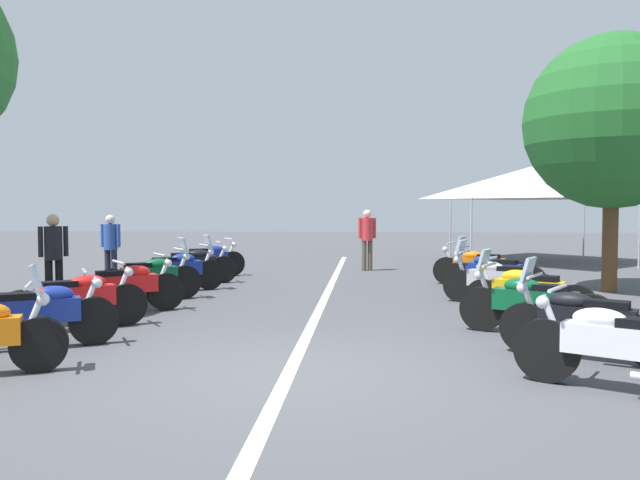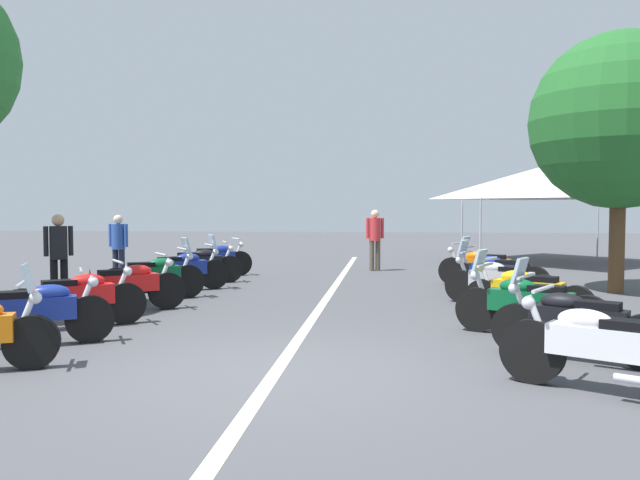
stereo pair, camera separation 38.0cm
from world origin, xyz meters
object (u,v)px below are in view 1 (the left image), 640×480
(motorcycle_right_row_4, at_px, (497,280))
(bystander_0, at_px, (54,252))
(motorcycle_right_row_6, at_px, (478,266))
(traffic_cone_1, at_px, (85,286))
(event_tent, at_px, (534,182))
(motorcycle_right_row_1, at_px, (584,321))
(bystander_2, at_px, (111,244))
(motorcycle_right_row_2, at_px, (533,303))
(motorcycle_right_row_5, at_px, (492,272))
(motorcycle_left_row_6, at_px, (192,265))
(motorcycle_right_row_3, at_px, (527,292))
(motorcycle_left_row_5, at_px, (176,270))
(motorcycle_left_row_7, at_px, (208,259))
(motorcycle_left_row_4, at_px, (151,277))
(motorcycle_left_row_1, at_px, (39,314))
(motorcycle_left_row_2, at_px, (77,299))
(roadside_tree_0, at_px, (613,122))
(motorcycle_right_row_0, at_px, (617,346))
(bystander_1, at_px, (367,235))
(motorcycle_left_row_3, at_px, (126,287))

(motorcycle_right_row_4, height_order, bystander_0, bystander_0)
(motorcycle_right_row_6, xyz_separation_m, traffic_cone_1, (-2.98, 8.04, -0.17))
(event_tent, bearing_deg, motorcycle_right_row_6, 156.62)
(motorcycle_right_row_1, distance_m, bystander_2, 11.19)
(motorcycle_right_row_2, height_order, motorcycle_right_row_5, motorcycle_right_row_2)
(motorcycle_left_row_6, relative_size, motorcycle_right_row_3, 1.08)
(motorcycle_left_row_5, distance_m, event_tent, 12.93)
(motorcycle_right_row_4, relative_size, traffic_cone_1, 3.24)
(motorcycle_left_row_7, relative_size, motorcycle_right_row_2, 0.90)
(motorcycle_right_row_2, relative_size, motorcycle_right_row_6, 0.97)
(motorcycle_left_row_4, relative_size, motorcycle_right_row_2, 0.89)
(bystander_0, height_order, bystander_2, bystander_0)
(motorcycle_left_row_7, xyz_separation_m, motorcycle_right_row_3, (-5.80, -6.76, -0.01))
(motorcycle_left_row_1, xyz_separation_m, motorcycle_right_row_2, (1.33, -6.54, 0.01))
(motorcycle_right_row_3, distance_m, traffic_cone_1, 8.21)
(motorcycle_left_row_7, height_order, motorcycle_right_row_6, motorcycle_left_row_7)
(motorcycle_right_row_4, relative_size, event_tent, 0.37)
(motorcycle_left_row_2, relative_size, motorcycle_right_row_5, 0.92)
(motorcycle_right_row_6, distance_m, roadside_tree_0, 4.21)
(motorcycle_left_row_1, height_order, motorcycle_right_row_5, motorcycle_right_row_5)
(motorcycle_right_row_3, xyz_separation_m, traffic_cone_1, (1.40, 8.09, -0.16))
(motorcycle_right_row_2, bearing_deg, bystander_0, 11.48)
(motorcycle_right_row_5, relative_size, event_tent, 0.36)
(motorcycle_left_row_4, distance_m, bystander_2, 3.35)
(motorcycle_left_row_7, distance_m, motorcycle_right_row_4, 7.85)
(motorcycle_left_row_7, bearing_deg, motorcycle_right_row_3, -72.83)
(motorcycle_left_row_5, relative_size, motorcycle_right_row_0, 1.04)
(motorcycle_left_row_6, height_order, bystander_2, bystander_2)
(motorcycle_right_row_1, xyz_separation_m, bystander_0, (3.74, 8.44, 0.53))
(bystander_1, bearing_deg, motorcycle_left_row_2, -42.42)
(motorcycle_left_row_5, relative_size, event_tent, 0.35)
(motorcycle_left_row_2, bearing_deg, bystander_0, 87.01)
(motorcycle_right_row_3, bearing_deg, motorcycle_right_row_2, 108.79)
(traffic_cone_1, bearing_deg, motorcycle_right_row_2, -109.77)
(motorcycle_left_row_1, distance_m, motorcycle_right_row_4, 7.90)
(motorcycle_left_row_3, distance_m, traffic_cone_1, 1.93)
(bystander_1, bearing_deg, motorcycle_right_row_2, -3.30)
(motorcycle_right_row_5, bearing_deg, motorcycle_right_row_6, -60.10)
(motorcycle_right_row_2, relative_size, motorcycle_right_row_5, 1.02)
(traffic_cone_1, bearing_deg, motorcycle_right_row_6, -69.64)
(motorcycle_left_row_7, bearing_deg, motorcycle_left_row_2, -123.33)
(motorcycle_left_row_2, bearing_deg, roadside_tree_0, -8.27)
(bystander_0, bearing_deg, bystander_2, -30.04)
(motorcycle_right_row_0, bearing_deg, motorcycle_left_row_4, -9.75)
(motorcycle_left_row_7, relative_size, motorcycle_right_row_0, 0.97)
(motorcycle_right_row_0, relative_size, bystander_0, 1.08)
(motorcycle_left_row_7, xyz_separation_m, motorcycle_right_row_5, (-2.86, -6.76, 0.01))
(traffic_cone_1, bearing_deg, motorcycle_right_row_3, -99.81)
(motorcycle_left_row_5, relative_size, roadside_tree_0, 0.35)
(roadside_tree_0, bearing_deg, motorcycle_right_row_4, 126.05)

